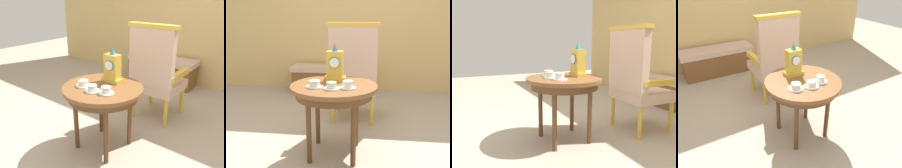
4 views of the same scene
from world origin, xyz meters
TOP-DOWN VIEW (x-y plane):
  - ground_plane at (0.00, 0.00)m, footprint 10.00×10.00m
  - wall_back at (0.00, 2.25)m, footprint 6.00×0.10m
  - side_table at (-0.02, -0.02)m, footprint 0.74×0.74m
  - teacup_left at (-0.16, -0.12)m, footprint 0.14×0.14m
  - teacup_right at (-0.02, -0.16)m, footprint 0.13×0.13m
  - teacup_center at (0.11, -0.12)m, footprint 0.13×0.13m
  - mantel_clock at (-0.03, 0.14)m, footprint 0.19×0.11m
  - armchair at (0.09, 0.79)m, footprint 0.56×0.54m
  - window_bench at (-0.39, 1.95)m, footprint 1.13×0.40m

SIDE VIEW (x-z plane):
  - ground_plane at x=0.00m, z-range 0.00..0.00m
  - window_bench at x=-0.39m, z-range 0.00..0.44m
  - side_table at x=-0.02m, z-range 0.24..0.88m
  - armchair at x=0.09m, z-range 0.02..1.16m
  - teacup_right at x=-0.02m, z-range 0.63..0.69m
  - teacup_left at x=-0.16m, z-range 0.64..0.69m
  - teacup_center at x=0.11m, z-range 0.63..0.70m
  - mantel_clock at x=-0.03m, z-range 0.61..0.94m
  - wall_back at x=0.00m, z-range 0.00..2.80m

